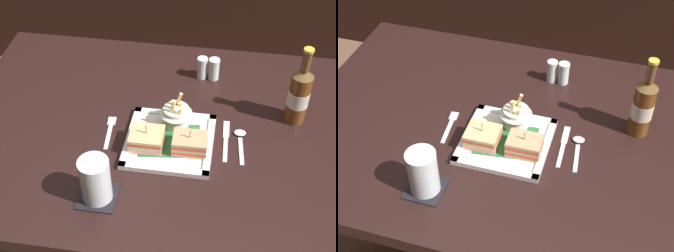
{
  "view_description": "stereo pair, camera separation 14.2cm",
  "coord_description": "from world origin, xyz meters",
  "views": [
    {
      "loc": [
        0.17,
        -1.06,
        1.76
      ],
      "look_at": [
        0.01,
        -0.03,
        0.8
      ],
      "focal_mm": 53.06,
      "sensor_mm": 36.0,
      "label": 1
    },
    {
      "loc": [
        0.31,
        -1.03,
        1.76
      ],
      "look_at": [
        0.01,
        -0.03,
        0.8
      ],
      "focal_mm": 53.06,
      "sensor_mm": 36.0,
      "label": 2
    }
  ],
  "objects": [
    {
      "name": "fork",
      "position": [
        -0.16,
        -0.03,
        0.76
      ],
      "size": [
        0.03,
        0.14,
        0.0
      ],
      "color": "silver",
      "rests_on": "dining_table"
    },
    {
      "name": "sandwich_half_left",
      "position": [
        -0.04,
        -0.08,
        0.79
      ],
      "size": [
        0.09,
        0.08,
        0.08
      ],
      "color": "tan",
      "rests_on": "square_plate"
    },
    {
      "name": "square_plate",
      "position": [
        0.02,
        -0.06,
        0.76
      ],
      "size": [
        0.25,
        0.25,
        0.02
      ],
      "color": "white",
      "rests_on": "dining_table"
    },
    {
      "name": "sandwich_half_right",
      "position": [
        0.08,
        -0.08,
        0.79
      ],
      "size": [
        0.1,
        0.07,
        0.08
      ],
      "color": "tan",
      "rests_on": "square_plate"
    },
    {
      "name": "knife",
      "position": [
        0.18,
        -0.02,
        0.76
      ],
      "size": [
        0.02,
        0.17,
        0.0
      ],
      "color": "silver",
      "rests_on": "dining_table"
    },
    {
      "name": "drink_coaster",
      "position": [
        -0.14,
        -0.28,
        0.76
      ],
      "size": [
        0.1,
        0.1,
        0.0
      ],
      "primitive_type": "cube",
      "color": "black",
      "rests_on": "dining_table"
    },
    {
      "name": "spoon",
      "position": [
        0.22,
        -0.01,
        0.76
      ],
      "size": [
        0.04,
        0.14,
        0.01
      ],
      "color": "silver",
      "rests_on": "dining_table"
    },
    {
      "name": "fries_cup",
      "position": [
        0.03,
        0.02,
        0.81
      ],
      "size": [
        0.09,
        0.09,
        0.11
      ],
      "color": "white",
      "rests_on": "square_plate"
    },
    {
      "name": "water_glass",
      "position": [
        -0.14,
        -0.28,
        0.81
      ],
      "size": [
        0.08,
        0.08,
        0.13
      ],
      "color": "silver",
      "rests_on": "dining_table"
    },
    {
      "name": "beer_bottle",
      "position": [
        0.37,
        0.1,
        0.85
      ],
      "size": [
        0.06,
        0.06,
        0.25
      ],
      "color": "brown",
      "rests_on": "dining_table"
    },
    {
      "name": "dining_table",
      "position": [
        0.0,
        0.0,
        0.65
      ],
      "size": [
        1.26,
        0.89,
        0.76
      ],
      "color": "black",
      "rests_on": "ground_plane"
    },
    {
      "name": "salt_shaker",
      "position": [
        0.08,
        0.27,
        0.79
      ],
      "size": [
        0.03,
        0.03,
        0.08
      ],
      "color": "silver",
      "rests_on": "dining_table"
    },
    {
      "name": "pepper_shaker",
      "position": [
        0.12,
        0.27,
        0.79
      ],
      "size": [
        0.04,
        0.04,
        0.08
      ],
      "color": "silver",
      "rests_on": "dining_table"
    }
  ]
}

